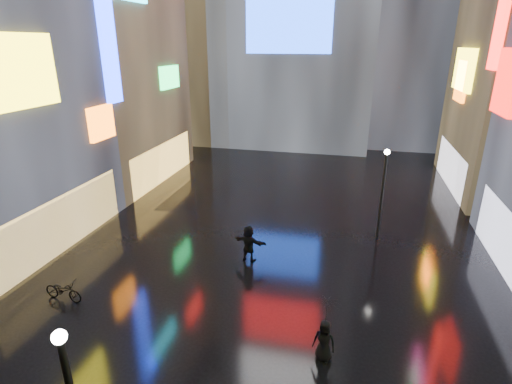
% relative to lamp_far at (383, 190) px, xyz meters
% --- Properties ---
extents(ground, '(140.00, 140.00, 0.00)m').
position_rel_lamp_far_xyz_m(ground, '(-5.33, 0.65, -2.94)').
color(ground, black).
rests_on(ground, ground).
extents(building_left_far, '(10.28, 12.00, 22.00)m').
position_rel_lamp_far_xyz_m(building_left_far, '(-21.31, 6.65, 8.04)').
color(building_left_far, black).
rests_on(building_left_far, ground).
extents(tower_flank_left, '(10.00, 10.00, 26.00)m').
position_rel_lamp_far_xyz_m(tower_flank_left, '(-19.33, 22.65, 10.06)').
color(tower_flank_left, black).
rests_on(tower_flank_left, ground).
extents(lamp_far, '(0.30, 0.30, 5.20)m').
position_rel_lamp_far_xyz_m(lamp_far, '(0.00, 0.00, 0.00)').
color(lamp_far, black).
rests_on(lamp_far, ground).
extents(pedestrian_4, '(0.85, 0.64, 1.59)m').
position_rel_lamp_far_xyz_m(pedestrian_4, '(-2.23, -10.13, -2.15)').
color(pedestrian_4, black).
rests_on(pedestrian_4, ground).
extents(pedestrian_5, '(1.85, 0.92, 1.91)m').
position_rel_lamp_far_xyz_m(pedestrian_5, '(-6.49, -4.15, -1.99)').
color(pedestrian_5, black).
rests_on(pedestrian_5, ground).
extents(umbrella_2, '(1.09, 1.11, 0.88)m').
position_rel_lamp_far_xyz_m(umbrella_2, '(-2.23, -10.13, -0.91)').
color(umbrella_2, black).
rests_on(umbrella_2, pedestrian_4).
extents(bicycle, '(1.90, 0.79, 0.97)m').
position_rel_lamp_far_xyz_m(bicycle, '(-13.38, -9.29, -2.46)').
color(bicycle, black).
rests_on(bicycle, ground).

